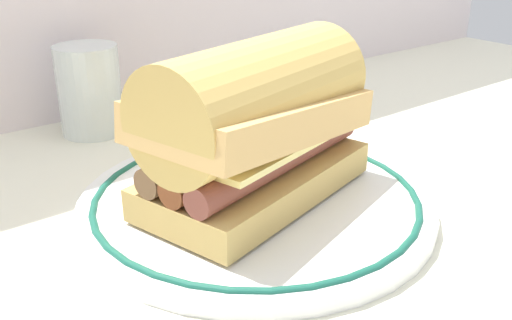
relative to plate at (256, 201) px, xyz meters
The scene contains 4 objects.
ground_plane 0.03m from the plate, 13.60° to the right, with size 1.50×1.50×0.00m, color silver.
plate is the anchor object (origin of this frame).
sausage_sandwich 0.07m from the plate, 123.69° to the right, with size 0.22×0.15×0.13m.
drinking_glass 0.26m from the plate, 96.99° to the left, with size 0.07×0.07×0.10m.
Camera 1 is at (-0.29, -0.33, 0.23)m, focal length 40.59 mm.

